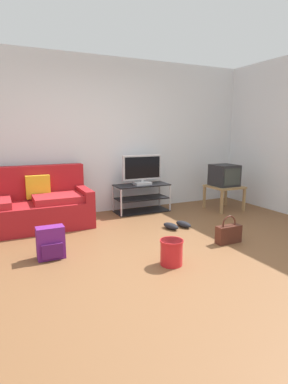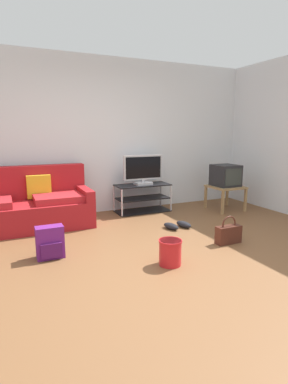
{
  "view_description": "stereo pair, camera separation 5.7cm",
  "coord_description": "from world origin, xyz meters",
  "px_view_note": "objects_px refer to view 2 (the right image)",
  "views": [
    {
      "loc": [
        -1.54,
        -2.9,
        1.43
      ],
      "look_at": [
        0.27,
        0.95,
        0.6
      ],
      "focal_mm": 28.97,
      "sensor_mm": 36.0,
      "label": 1
    },
    {
      "loc": [
        -1.49,
        -2.92,
        1.43
      ],
      "look_at": [
        0.27,
        0.95,
        0.6
      ],
      "focal_mm": 28.97,
      "sensor_mm": 36.0,
      "label": 2
    }
  ],
  "objects_px": {
    "couch": "(23,206)",
    "flat_tv": "(143,170)",
    "side_table": "(225,189)",
    "backpack": "(50,243)",
    "sneakers_pair": "(178,225)",
    "handbag": "(228,234)",
    "cleaning_bucket": "(170,252)",
    "crt_tv": "(226,175)",
    "tv_stand": "(143,198)"
  },
  "relations": [
    {
      "from": "couch",
      "to": "flat_tv",
      "type": "bearing_deg",
      "value": 3.14
    },
    {
      "from": "couch",
      "to": "side_table",
      "type": "xyz_separation_m",
      "value": [
        3.48,
        -0.38,
        0.06
      ]
    },
    {
      "from": "backpack",
      "to": "couch",
      "type": "bearing_deg",
      "value": 107.02
    },
    {
      "from": "sneakers_pair",
      "to": "handbag",
      "type": "bearing_deg",
      "value": -71.62
    },
    {
      "from": "flat_tv",
      "to": "couch",
      "type": "bearing_deg",
      "value": -176.86
    },
    {
      "from": "flat_tv",
      "to": "cleaning_bucket",
      "type": "distance_m",
      "value": 2.39
    },
    {
      "from": "handbag",
      "to": "side_table",
      "type": "bearing_deg",
      "value": 52.62
    },
    {
      "from": "flat_tv",
      "to": "cleaning_bucket",
      "type": "relative_size",
      "value": 2.6
    },
    {
      "from": "backpack",
      "to": "cleaning_bucket",
      "type": "xyz_separation_m",
      "value": [
        1.16,
        -0.74,
        -0.03
      ]
    },
    {
      "from": "flat_tv",
      "to": "cleaning_bucket",
      "type": "height_order",
      "value": "flat_tv"
    },
    {
      "from": "backpack",
      "to": "cleaning_bucket",
      "type": "height_order",
      "value": "backpack"
    },
    {
      "from": "couch",
      "to": "backpack",
      "type": "height_order",
      "value": "couch"
    },
    {
      "from": "couch",
      "to": "crt_tv",
      "type": "xyz_separation_m",
      "value": [
        3.48,
        -0.36,
        0.32
      ]
    },
    {
      "from": "couch",
      "to": "sneakers_pair",
      "type": "height_order",
      "value": "couch"
    },
    {
      "from": "flat_tv",
      "to": "backpack",
      "type": "xyz_separation_m",
      "value": [
        -1.83,
        -1.47,
        -0.58
      ]
    },
    {
      "from": "couch",
      "to": "sneakers_pair",
      "type": "distance_m",
      "value": 2.34
    },
    {
      "from": "flat_tv",
      "to": "crt_tv",
      "type": "relative_size",
      "value": 1.66
    },
    {
      "from": "flat_tv",
      "to": "crt_tv",
      "type": "bearing_deg",
      "value": -18.02
    },
    {
      "from": "couch",
      "to": "crt_tv",
      "type": "height_order",
      "value": "couch"
    },
    {
      "from": "flat_tv",
      "to": "sneakers_pair",
      "type": "xyz_separation_m",
      "value": [
        0.07,
        -1.11,
        -0.72
      ]
    },
    {
      "from": "handbag",
      "to": "cleaning_bucket",
      "type": "bearing_deg",
      "value": -165.13
    },
    {
      "from": "crt_tv",
      "to": "tv_stand",
      "type": "bearing_deg",
      "value": 161.19
    },
    {
      "from": "cleaning_bucket",
      "to": "handbag",
      "type": "bearing_deg",
      "value": 14.87
    },
    {
      "from": "sneakers_pair",
      "to": "backpack",
      "type": "bearing_deg",
      "value": -169.23
    },
    {
      "from": "tv_stand",
      "to": "flat_tv",
      "type": "relative_size",
      "value": 1.34
    },
    {
      "from": "tv_stand",
      "to": "sneakers_pair",
      "type": "height_order",
      "value": "tv_stand"
    },
    {
      "from": "flat_tv",
      "to": "sneakers_pair",
      "type": "distance_m",
      "value": 1.32
    },
    {
      "from": "backpack",
      "to": "handbag",
      "type": "xyz_separation_m",
      "value": [
        2.18,
        -0.47,
        -0.06
      ]
    },
    {
      "from": "side_table",
      "to": "flat_tv",
      "type": "bearing_deg",
      "value": 161.41
    },
    {
      "from": "cleaning_bucket",
      "to": "flat_tv",
      "type": "bearing_deg",
      "value": 73.08
    },
    {
      "from": "flat_tv",
      "to": "cleaning_bucket",
      "type": "xyz_separation_m",
      "value": [
        -0.67,
        -2.21,
        -0.61
      ]
    },
    {
      "from": "tv_stand",
      "to": "flat_tv",
      "type": "xyz_separation_m",
      "value": [
        0.0,
        -0.02,
        0.51
      ]
    },
    {
      "from": "tv_stand",
      "to": "cleaning_bucket",
      "type": "distance_m",
      "value": 2.33
    },
    {
      "from": "flat_tv",
      "to": "backpack",
      "type": "bearing_deg",
      "value": -141.25
    },
    {
      "from": "side_table",
      "to": "handbag",
      "type": "distance_m",
      "value": 1.84
    },
    {
      "from": "handbag",
      "to": "sneakers_pair",
      "type": "xyz_separation_m",
      "value": [
        -0.28,
        0.83,
        -0.08
      ]
    },
    {
      "from": "side_table",
      "to": "backpack",
      "type": "distance_m",
      "value": 3.44
    },
    {
      "from": "flat_tv",
      "to": "backpack",
      "type": "relative_size",
      "value": 1.95
    },
    {
      "from": "tv_stand",
      "to": "sneakers_pair",
      "type": "bearing_deg",
      "value": -86.45
    },
    {
      "from": "couch",
      "to": "cleaning_bucket",
      "type": "relative_size",
      "value": 7.01
    },
    {
      "from": "crt_tv",
      "to": "backpack",
      "type": "distance_m",
      "value": 3.47
    },
    {
      "from": "crt_tv",
      "to": "cleaning_bucket",
      "type": "relative_size",
      "value": 1.56
    },
    {
      "from": "couch",
      "to": "backpack",
      "type": "xyz_separation_m",
      "value": [
        0.2,
        -1.36,
        -0.14
      ]
    },
    {
      "from": "couch",
      "to": "cleaning_bucket",
      "type": "xyz_separation_m",
      "value": [
        1.36,
        -2.1,
        -0.18
      ]
    },
    {
      "from": "cleaning_bucket",
      "to": "sneakers_pair",
      "type": "height_order",
      "value": "cleaning_bucket"
    },
    {
      "from": "backpack",
      "to": "sneakers_pair",
      "type": "height_order",
      "value": "backpack"
    },
    {
      "from": "flat_tv",
      "to": "sneakers_pair",
      "type": "height_order",
      "value": "flat_tv"
    },
    {
      "from": "side_table",
      "to": "cleaning_bucket",
      "type": "xyz_separation_m",
      "value": [
        -2.13,
        -1.72,
        -0.23
      ]
    },
    {
      "from": "crt_tv",
      "to": "handbag",
      "type": "relative_size",
      "value": 1.19
    },
    {
      "from": "side_table",
      "to": "crt_tv",
      "type": "xyz_separation_m",
      "value": [
        0.0,
        0.02,
        0.26
      ]
    }
  ]
}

